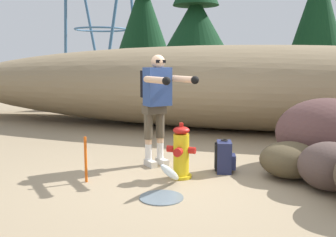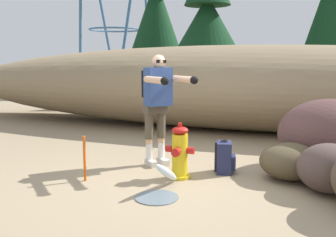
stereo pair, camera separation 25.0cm
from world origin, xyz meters
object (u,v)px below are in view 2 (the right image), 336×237
at_px(fire_hydrant, 180,153).
at_px(spare_backpack, 224,158).
at_px(boulder_small, 291,161).
at_px(boulder_large, 331,135).
at_px(survey_stake, 85,159).
at_px(boulder_outlier, 330,168).
at_px(utility_worker, 158,97).

xyz_separation_m(fire_hydrant, spare_backpack, (0.51, 0.44, -0.13)).
relative_size(spare_backpack, boulder_small, 0.56).
distance_m(boulder_large, survey_stake, 3.45).
bearing_deg(survey_stake, fire_hydrant, 26.52).
height_order(boulder_large, boulder_outlier, boulder_large).
xyz_separation_m(boulder_small, survey_stake, (-2.52, -1.03, 0.06)).
bearing_deg(survey_stake, spare_backpack, 31.58).
height_order(boulder_outlier, survey_stake, survey_stake).
relative_size(fire_hydrant, boulder_small, 0.89).
distance_m(boulder_small, boulder_outlier, 0.60).
bearing_deg(survey_stake, boulder_small, 22.25).
xyz_separation_m(fire_hydrant, utility_worker, (-0.50, 0.45, 0.70)).
bearing_deg(boulder_small, fire_hydrant, -161.37).
height_order(boulder_small, survey_stake, survey_stake).
xyz_separation_m(utility_worker, spare_backpack, (1.01, -0.01, -0.82)).
distance_m(spare_backpack, boulder_large, 1.56).
height_order(utility_worker, boulder_outlier, utility_worker).
xyz_separation_m(spare_backpack, boulder_outlier, (1.35, -0.36, 0.08)).
xyz_separation_m(fire_hydrant, boulder_outlier, (1.86, 0.08, -0.05)).
relative_size(fire_hydrant, utility_worker, 0.45).
bearing_deg(spare_backpack, utility_worker, 166.56).
xyz_separation_m(boulder_large, boulder_small, (-0.50, -0.62, -0.27)).
relative_size(utility_worker, boulder_small, 1.96).
bearing_deg(boulder_small, boulder_outlier, -40.22).
distance_m(boulder_outlier, survey_stake, 3.05).
height_order(fire_hydrant, boulder_large, boulder_large).
distance_m(fire_hydrant, spare_backpack, 0.69).
height_order(fire_hydrant, spare_backpack, fire_hydrant).
xyz_separation_m(spare_backpack, boulder_large, (1.39, 0.65, 0.30)).
bearing_deg(boulder_small, survey_stake, -157.75).
bearing_deg(utility_worker, boulder_large, 56.99).
bearing_deg(spare_backpack, fire_hydrant, -151.98).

